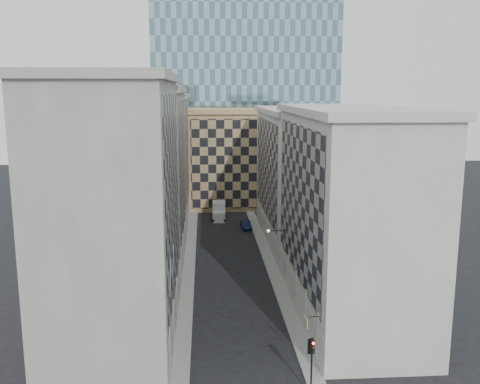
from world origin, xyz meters
name	(u,v)px	position (x,y,z in m)	size (l,w,h in m)	color
sidewalk_west	(189,266)	(-5.25, 30.00, 0.07)	(1.50, 100.00, 0.15)	gray
sidewalk_east	(270,265)	(5.25, 30.00, 0.07)	(1.50, 100.00, 0.15)	gray
bldg_left_a	(117,210)	(-10.88, 11.00, 11.82)	(10.80, 22.80, 23.70)	gray
bldg_left_b	(144,177)	(-10.88, 33.00, 11.32)	(10.80, 22.80, 22.70)	#98968D
bldg_left_c	(159,159)	(-10.88, 55.00, 10.83)	(10.80, 22.80, 21.70)	gray
bldg_right_a	(347,213)	(10.88, 15.00, 10.32)	(10.80, 26.80, 20.70)	#B0A9A1
bldg_right_b	(299,175)	(10.89, 42.00, 9.85)	(10.80, 28.80, 19.70)	#B0A9A1
tan_block	(231,157)	(2.00, 67.90, 9.44)	(16.80, 14.80, 18.80)	tan
church_tower	(218,68)	(0.00, 82.00, 26.95)	(7.20, 7.20, 51.50)	#2D2823
flagpoles_left	(172,269)	(-5.90, 6.00, 8.00)	(0.10, 6.33, 2.33)	gray
bracket_lamp	(270,231)	(4.38, 24.00, 6.20)	(1.98, 0.36, 0.36)	black
traffic_light	(312,354)	(4.57, 0.11, 3.17)	(0.53, 0.52, 4.22)	black
box_truck	(219,212)	(-0.70, 55.56, 1.30)	(2.37, 5.51, 2.99)	silver
dark_car	(246,225)	(3.50, 48.61, 0.65)	(1.37, 3.94, 1.30)	black
shop_sign	(306,322)	(4.95, 4.28, 3.83)	(1.26, 0.80, 0.89)	black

